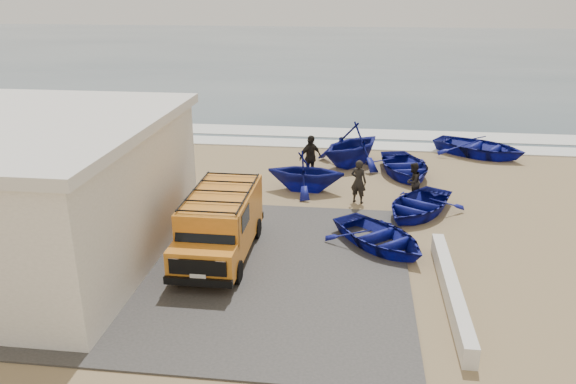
{
  "coord_description": "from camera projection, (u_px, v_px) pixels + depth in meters",
  "views": [
    {
      "loc": [
        2.31,
        -16.52,
        7.91
      ],
      "look_at": [
        0.07,
        1.44,
        1.2
      ],
      "focal_mm": 35.0,
      "sensor_mm": 36.0,
      "label": 1
    }
  ],
  "objects": [
    {
      "name": "fisherman_front",
      "position": [
        358.0,
        182.0,
        21.37
      ],
      "size": [
        0.73,
        0.61,
        1.71
      ],
      "primitive_type": "imported",
      "rotation": [
        0.0,
        0.0,
        2.76
      ],
      "color": "black",
      "rests_on": "ground"
    },
    {
      "name": "boat_far_left",
      "position": [
        352.0,
        144.0,
        25.8
      ],
      "size": [
        4.9,
        5.02,
        2.01
      ],
      "primitive_type": "imported",
      "rotation": [
        0.0,
        0.0,
        -0.62
      ],
      "color": "navy",
      "rests_on": "ground"
    },
    {
      "name": "ocean",
      "position": [
        341.0,
        51.0,
        70.5
      ],
      "size": [
        180.0,
        88.0,
        0.01
      ],
      "primitive_type": "cube",
      "color": "#385166",
      "rests_on": "ground"
    },
    {
      "name": "parapet",
      "position": [
        451.0,
        290.0,
        14.92
      ],
      "size": [
        0.35,
        6.0,
        0.55
      ],
      "primitive_type": "cube",
      "color": "silver",
      "rests_on": "ground"
    },
    {
      "name": "boat_near_left",
      "position": [
        380.0,
        237.0,
        17.84
      ],
      "size": [
        4.33,
        4.43,
        0.75
      ],
      "primitive_type": "imported",
      "rotation": [
        0.0,
        0.0,
        0.71
      ],
      "color": "navy",
      "rests_on": "ground"
    },
    {
      "name": "van",
      "position": [
        220.0,
        222.0,
        17.09
      ],
      "size": [
        1.97,
        4.8,
        2.06
      ],
      "rotation": [
        0.0,
        0.0,
        -0.0
      ],
      "color": "orange",
      "rests_on": "ground"
    },
    {
      "name": "slab",
      "position": [
        205.0,
        265.0,
        16.75
      ],
      "size": [
        12.0,
        10.0,
        0.05
      ],
      "primitive_type": "cube",
      "color": "#423F3C",
      "rests_on": "ground"
    },
    {
      "name": "surf_line",
      "position": [
        311.0,
        144.0,
        29.55
      ],
      "size": [
        180.0,
        1.6,
        0.06
      ],
      "primitive_type": "cube",
      "color": "white",
      "rests_on": "ground"
    },
    {
      "name": "building",
      "position": [
        21.0,
        191.0,
        16.65
      ],
      "size": [
        8.4,
        9.4,
        4.3
      ],
      "color": "white",
      "rests_on": "ground"
    },
    {
      "name": "boat_near_right",
      "position": [
        418.0,
        205.0,
        20.42
      ],
      "size": [
        4.15,
        4.53,
        0.77
      ],
      "primitive_type": "imported",
      "rotation": [
        0.0,
        0.0,
        -0.53
      ],
      "color": "navy",
      "rests_on": "ground"
    },
    {
      "name": "boat_mid_left",
      "position": [
        306.0,
        171.0,
        22.65
      ],
      "size": [
        3.3,
        2.91,
        1.64
      ],
      "primitive_type": "imported",
      "rotation": [
        0.0,
        0.0,
        1.5
      ],
      "color": "navy",
      "rests_on": "ground"
    },
    {
      "name": "boat_far_right",
      "position": [
        479.0,
        147.0,
        27.43
      ],
      "size": [
        5.37,
        4.95,
        0.91
      ],
      "primitive_type": "imported",
      "rotation": [
        0.0,
        0.0,
        1.02
      ],
      "color": "navy",
      "rests_on": "ground"
    },
    {
      "name": "boat_mid_right",
      "position": [
        404.0,
        166.0,
        24.63
      ],
      "size": [
        3.69,
        4.56,
        0.83
      ],
      "primitive_type": "imported",
      "rotation": [
        0.0,
        0.0,
        0.22
      ],
      "color": "navy",
      "rests_on": "ground"
    },
    {
      "name": "fisherman_middle",
      "position": [
        413.0,
        182.0,
        21.66
      ],
      "size": [
        0.88,
        0.93,
        1.51
      ],
      "primitive_type": "imported",
      "rotation": [
        0.0,
        0.0,
        -2.15
      ],
      "color": "black",
      "rests_on": "ground"
    },
    {
      "name": "ground",
      "position": [
        280.0,
        241.0,
        18.39
      ],
      "size": [
        160.0,
        160.0,
        0.0
      ],
      "primitive_type": "plane",
      "color": "#967E57"
    },
    {
      "name": "fisherman_back",
      "position": [
        310.0,
        157.0,
        23.96
      ],
      "size": [
        1.15,
        1.13,
        1.94
      ],
      "primitive_type": "imported",
      "rotation": [
        0.0,
        0.0,
        0.76
      ],
      "color": "black",
      "rests_on": "ground"
    },
    {
      "name": "surf_wash",
      "position": [
        315.0,
        132.0,
        31.88
      ],
      "size": [
        180.0,
        2.2,
        0.04
      ],
      "primitive_type": "cube",
      "color": "white",
      "rests_on": "ground"
    }
  ]
}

